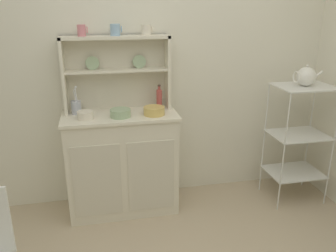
{
  "coord_description": "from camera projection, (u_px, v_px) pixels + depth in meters",
  "views": [
    {
      "loc": [
        -0.48,
        -1.34,
        1.72
      ],
      "look_at": [
        0.04,
        1.12,
        0.83
      ],
      "focal_mm": 36.84,
      "sensor_mm": 36.0,
      "label": 1
    }
  ],
  "objects": [
    {
      "name": "wall_back",
      "position": [
        151.0,
        62.0,
        2.99
      ],
      "size": [
        3.84,
        0.05,
        2.5
      ],
      "primitive_type": "cube",
      "color": "silver",
      "rests_on": "ground"
    },
    {
      "name": "hutch_cabinet",
      "position": [
        122.0,
        162.0,
        2.95
      ],
      "size": [
        0.94,
        0.45,
        0.88
      ],
      "color": "silver",
      "rests_on": "ground"
    },
    {
      "name": "hutch_shelf_unit",
      "position": [
        116.0,
        67.0,
        2.84
      ],
      "size": [
        0.87,
        0.18,
        0.61
      ],
      "color": "beige",
      "rests_on": "hutch_cabinet"
    },
    {
      "name": "bakers_rack",
      "position": [
        299.0,
        131.0,
        3.06
      ],
      "size": [
        0.49,
        0.38,
        1.07
      ],
      "color": "silver",
      "rests_on": "ground"
    },
    {
      "name": "cup_rose_0",
      "position": [
        82.0,
        30.0,
        2.66
      ],
      "size": [
        0.08,
        0.07,
        0.09
      ],
      "color": "#D17A84",
      "rests_on": "hutch_shelf_unit"
    },
    {
      "name": "cup_sky_1",
      "position": [
        115.0,
        30.0,
        2.71
      ],
      "size": [
        0.09,
        0.08,
        0.09
      ],
      "color": "#8EB2D1",
      "rests_on": "hutch_shelf_unit"
    },
    {
      "name": "cup_cream_2",
      "position": [
        146.0,
        30.0,
        2.76
      ],
      "size": [
        0.09,
        0.08,
        0.08
      ],
      "color": "silver",
      "rests_on": "hutch_shelf_unit"
    },
    {
      "name": "bowl_mixing_large",
      "position": [
        85.0,
        115.0,
        2.68
      ],
      "size": [
        0.13,
        0.13,
        0.06
      ],
      "primitive_type": "cylinder",
      "color": "silver",
      "rests_on": "hutch_cabinet"
    },
    {
      "name": "bowl_floral_medium",
      "position": [
        120.0,
        113.0,
        2.74
      ],
      "size": [
        0.16,
        0.16,
        0.06
      ],
      "primitive_type": "cylinder",
      "color": "#9EB78E",
      "rests_on": "hutch_cabinet"
    },
    {
      "name": "bowl_cream_small",
      "position": [
        154.0,
        111.0,
        2.79
      ],
      "size": [
        0.17,
        0.17,
        0.06
      ],
      "primitive_type": "cylinder",
      "color": "#DBB760",
      "rests_on": "hutch_cabinet"
    },
    {
      "name": "jam_bottle",
      "position": [
        159.0,
        99.0,
        2.93
      ],
      "size": [
        0.05,
        0.05,
        0.21
      ],
      "color": "#B74C47",
      "rests_on": "hutch_cabinet"
    },
    {
      "name": "utensil_jar",
      "position": [
        76.0,
        107.0,
        2.8
      ],
      "size": [
        0.08,
        0.08,
        0.24
      ],
      "color": "#B2B7C6",
      "rests_on": "hutch_cabinet"
    },
    {
      "name": "porcelain_teapot",
      "position": [
        306.0,
        76.0,
        2.9
      ],
      "size": [
        0.25,
        0.16,
        0.18
      ],
      "color": "white",
      "rests_on": "bakers_rack"
    }
  ]
}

